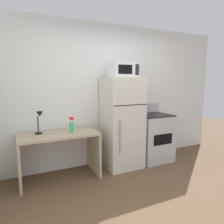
{
  "coord_description": "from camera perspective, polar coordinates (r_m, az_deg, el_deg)",
  "views": [
    {
      "loc": [
        -1.67,
        -1.89,
        1.57
      ],
      "look_at": [
        -0.24,
        1.1,
        1.07
      ],
      "focal_mm": 33.06,
      "sensor_mm": 36.0,
      "label": 1
    }
  ],
  "objects": [
    {
      "name": "ground_plane",
      "position": [
        2.97,
        14.66,
        -23.56
      ],
      "size": [
        12.0,
        12.0,
        0.0
      ],
      "primitive_type": "plane",
      "color": "brown"
    },
    {
      "name": "desk_lamp",
      "position": [
        3.36,
        -19.47,
        -1.76
      ],
      "size": [
        0.14,
        0.12,
        0.35
      ],
      "color": "black",
      "rests_on": "desk"
    },
    {
      "name": "refrigerator",
      "position": [
        3.74,
        2.82,
        -3.03
      ],
      "size": [
        0.65,
        0.62,
        1.63
      ],
      "color": "beige",
      "rests_on": "ground"
    },
    {
      "name": "spray_bottle",
      "position": [
        3.37,
        -11.15,
        -3.85
      ],
      "size": [
        0.06,
        0.06,
        0.25
      ],
      "color": "green",
      "rests_on": "desk"
    },
    {
      "name": "oven_range",
      "position": [
        4.19,
        11.25,
        -6.78
      ],
      "size": [
        0.65,
        0.61,
        1.1
      ],
      "color": "#B7B7BC",
      "rests_on": "ground"
    },
    {
      "name": "desk",
      "position": [
        3.44,
        -14.46,
        -9.26
      ],
      "size": [
        1.23,
        0.6,
        0.75
      ],
      "color": "tan",
      "rests_on": "ground"
    },
    {
      "name": "microwave",
      "position": [
        3.65,
        3.09,
        11.56
      ],
      "size": [
        0.46,
        0.35,
        0.26
      ],
      "color": "silver",
      "rests_on": "refrigerator"
    },
    {
      "name": "wall_back_white",
      "position": [
        3.97,
        -0.66,
        4.75
      ],
      "size": [
        5.0,
        0.1,
        2.6
      ],
      "primitive_type": "cube",
      "color": "silver",
      "rests_on": "ground"
    }
  ]
}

